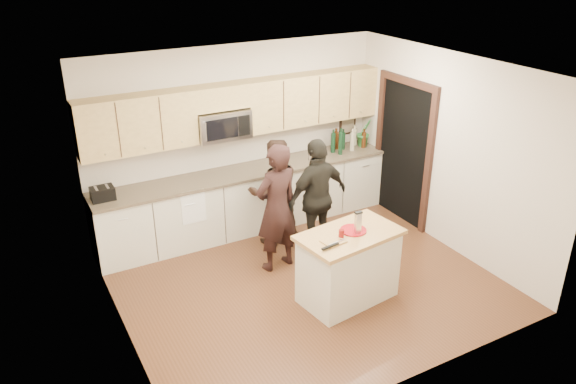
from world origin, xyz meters
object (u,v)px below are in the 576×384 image
woman_center (274,192)px  woman_right (317,197)px  toaster (102,193)px  woman_left (277,208)px  island (348,266)px

woman_center → woman_right: size_ratio=0.94×
toaster → woman_center: (2.21, -0.54, -0.25)m
woman_left → woman_right: bearing=178.4°
island → woman_right: woman_right is taller
toaster → woman_right: (2.59, -1.07, -0.20)m
toaster → woman_center: 2.29m
toaster → woman_left: (1.91, -1.16, -0.16)m
toaster → woman_right: 2.81m
toaster → woman_left: size_ratio=0.17×
woman_left → woman_center: size_ratio=1.11×
toaster → woman_left: 2.25m
island → woman_center: bearing=86.2°
woman_center → woman_left: bearing=75.7°
island → woman_left: bearing=103.4°
island → woman_center: woman_center is taller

